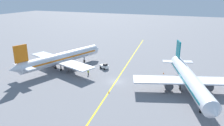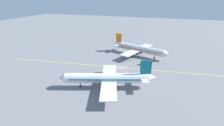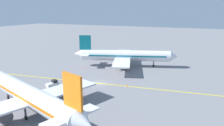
# 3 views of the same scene
# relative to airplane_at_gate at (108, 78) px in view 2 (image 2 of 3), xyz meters

# --- Properties ---
(ground_plane) EXTENTS (400.00, 400.00, 0.00)m
(ground_plane) POSITION_rel_airplane_at_gate_xyz_m (19.80, 0.23, -3.71)
(ground_plane) COLOR slate
(apron_yellow_centreline) EXTENTS (14.60, 119.20, 0.01)m
(apron_yellow_centreline) POSITION_rel_airplane_at_gate_xyz_m (19.80, 0.23, -3.71)
(apron_yellow_centreline) COLOR yellow
(apron_yellow_centreline) RESTS_ON ground
(airplane_at_gate) EXTENTS (28.19, 34.58, 10.60)m
(airplane_at_gate) POSITION_rel_airplane_at_gate_xyz_m (0.00, 0.00, 0.00)
(airplane_at_gate) COLOR white
(airplane_at_gate) RESTS_ON ground
(airplane_adjacent_stand) EXTENTS (28.16, 34.51, 10.60)m
(airplane_adjacent_stand) POSITION_rel_airplane_at_gate_xyz_m (40.65, -3.33, 0.00)
(airplane_adjacent_stand) COLOR silver
(airplane_adjacent_stand) RESTS_ON ground
(baggage_tug_white) EXTENTS (3.35, 2.68, 2.11)m
(baggage_tug_white) POSITION_rel_airplane_at_gate_xyz_m (27.39, -8.69, -2.81)
(baggage_tug_white) COLOR white
(baggage_tug_white) RESTS_ON ground
(ground_crew_worker) EXTENTS (0.57, 0.27, 1.68)m
(ground_crew_worker) POSITION_rel_airplane_at_gate_xyz_m (29.66, -1.45, -2.80)
(ground_crew_worker) COLOR #23232D
(ground_crew_worker) RESTS_ON ground
(traffic_cone_near_nose) EXTENTS (0.32, 0.32, 0.55)m
(traffic_cone_near_nose) POSITION_rel_airplane_at_gate_xyz_m (18.70, 8.00, -3.43)
(traffic_cone_near_nose) COLOR orange
(traffic_cone_near_nose) RESTS_ON ground
(traffic_cone_mid_apron) EXTENTS (0.32, 0.32, 0.55)m
(traffic_cone_mid_apron) POSITION_rel_airplane_at_gate_xyz_m (45.34, -7.82, -3.43)
(traffic_cone_mid_apron) COLOR orange
(traffic_cone_mid_apron) RESTS_ON ground
(traffic_cone_by_wingtip) EXTENTS (0.32, 0.32, 0.55)m
(traffic_cone_by_wingtip) POSITION_rel_airplane_at_gate_xyz_m (7.99, -11.36, -3.43)
(traffic_cone_by_wingtip) COLOR orange
(traffic_cone_by_wingtip) RESTS_ON ground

